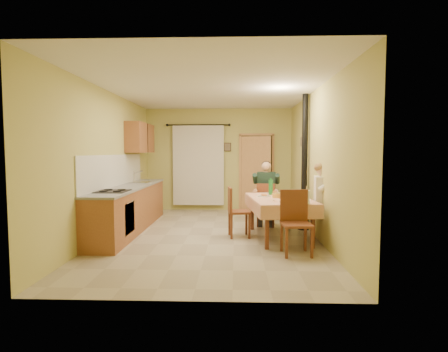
{
  "coord_description": "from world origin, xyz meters",
  "views": [
    {
      "loc": [
        0.48,
        -6.67,
        1.62
      ],
      "look_at": [
        0.25,
        0.1,
        1.15
      ],
      "focal_mm": 28.0,
      "sensor_mm": 36.0,
      "label": 1
    }
  ],
  "objects_px": {
    "chair_near": "(296,236)",
    "chair_left": "(238,222)",
    "chair_right": "(323,225)",
    "stove_flue": "(304,181)",
    "man_right": "(323,193)",
    "dining_table": "(279,218)",
    "chair_far": "(266,213)",
    "man_far": "(266,186)"
  },
  "relations": [
    {
      "from": "chair_near",
      "to": "chair_left",
      "type": "xyz_separation_m",
      "value": [
        -0.9,
        1.11,
        -0.0
      ]
    },
    {
      "from": "chair_right",
      "to": "chair_left",
      "type": "xyz_separation_m",
      "value": [
        -1.53,
        0.28,
        -0.0
      ]
    },
    {
      "from": "chair_near",
      "to": "stove_flue",
      "type": "bearing_deg",
      "value": -108.14
    },
    {
      "from": "chair_left",
      "to": "man_right",
      "type": "xyz_separation_m",
      "value": [
        1.52,
        -0.28,
        0.59
      ]
    },
    {
      "from": "chair_left",
      "to": "stove_flue",
      "type": "bearing_deg",
      "value": 109.07
    },
    {
      "from": "chair_near",
      "to": "stove_flue",
      "type": "relative_size",
      "value": 0.36
    },
    {
      "from": "dining_table",
      "to": "chair_right",
      "type": "distance_m",
      "value": 0.8
    },
    {
      "from": "dining_table",
      "to": "chair_left",
      "type": "distance_m",
      "value": 0.78
    },
    {
      "from": "dining_table",
      "to": "stove_flue",
      "type": "height_order",
      "value": "stove_flue"
    },
    {
      "from": "chair_near",
      "to": "stove_flue",
      "type": "distance_m",
      "value": 2.0
    },
    {
      "from": "chair_far",
      "to": "chair_left",
      "type": "distance_m",
      "value": 1.17
    },
    {
      "from": "man_far",
      "to": "man_right",
      "type": "bearing_deg",
      "value": -47.38
    },
    {
      "from": "chair_near",
      "to": "man_far",
      "type": "xyz_separation_m",
      "value": [
        -0.29,
        2.13,
        0.59
      ]
    },
    {
      "from": "chair_far",
      "to": "man_far",
      "type": "height_order",
      "value": "man_far"
    },
    {
      "from": "stove_flue",
      "to": "man_right",
      "type": "bearing_deg",
      "value": -81.38
    },
    {
      "from": "man_far",
      "to": "stove_flue",
      "type": "distance_m",
      "value": 0.84
    },
    {
      "from": "chair_left",
      "to": "chair_right",
      "type": "bearing_deg",
      "value": 71.84
    },
    {
      "from": "chair_far",
      "to": "chair_near",
      "type": "relative_size",
      "value": 0.93
    },
    {
      "from": "dining_table",
      "to": "chair_far",
      "type": "height_order",
      "value": "chair_far"
    },
    {
      "from": "chair_far",
      "to": "dining_table",
      "type": "bearing_deg",
      "value": -73.89
    },
    {
      "from": "chair_far",
      "to": "man_right",
      "type": "relative_size",
      "value": 0.68
    },
    {
      "from": "chair_left",
      "to": "stove_flue",
      "type": "height_order",
      "value": "stove_flue"
    },
    {
      "from": "dining_table",
      "to": "man_right",
      "type": "relative_size",
      "value": 1.34
    },
    {
      "from": "chair_far",
      "to": "stove_flue",
      "type": "xyz_separation_m",
      "value": [
        0.76,
        -0.31,
        0.74
      ]
    },
    {
      "from": "chair_right",
      "to": "chair_left",
      "type": "height_order",
      "value": "chair_right"
    },
    {
      "from": "man_right",
      "to": "stove_flue",
      "type": "height_order",
      "value": "stove_flue"
    },
    {
      "from": "chair_right",
      "to": "man_far",
      "type": "xyz_separation_m",
      "value": [
        -0.92,
        1.29,
        0.59
      ]
    },
    {
      "from": "chair_far",
      "to": "chair_right",
      "type": "xyz_separation_m",
      "value": [
        0.92,
        -1.28,
        0.0
      ]
    },
    {
      "from": "chair_left",
      "to": "man_right",
      "type": "relative_size",
      "value": 0.69
    },
    {
      "from": "chair_left",
      "to": "dining_table",
      "type": "bearing_deg",
      "value": 77.39
    },
    {
      "from": "man_far",
      "to": "chair_near",
      "type": "bearing_deg",
      "value": -74.62
    },
    {
      "from": "chair_near",
      "to": "man_right",
      "type": "height_order",
      "value": "man_right"
    },
    {
      "from": "chair_far",
      "to": "chair_left",
      "type": "bearing_deg",
      "value": -113.84
    },
    {
      "from": "man_right",
      "to": "chair_left",
      "type": "bearing_deg",
      "value": 86.65
    },
    {
      "from": "man_right",
      "to": "stove_flue",
      "type": "relative_size",
      "value": 0.5
    },
    {
      "from": "chair_far",
      "to": "chair_left",
      "type": "relative_size",
      "value": 0.99
    },
    {
      "from": "chair_right",
      "to": "dining_table",
      "type": "bearing_deg",
      "value": 81.26
    },
    {
      "from": "man_far",
      "to": "chair_right",
      "type": "bearing_deg",
      "value": -47.02
    },
    {
      "from": "dining_table",
      "to": "stove_flue",
      "type": "distance_m",
      "value": 1.16
    },
    {
      "from": "dining_table",
      "to": "chair_far",
      "type": "distance_m",
      "value": 1.08
    },
    {
      "from": "chair_near",
      "to": "man_right",
      "type": "bearing_deg",
      "value": -129.97
    },
    {
      "from": "man_far",
      "to": "chair_left",
      "type": "bearing_deg",
      "value": -113.59
    }
  ]
}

